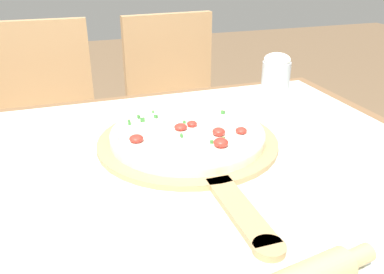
{
  "coord_description": "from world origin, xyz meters",
  "views": [
    {
      "loc": [
        -0.21,
        -0.68,
        1.13
      ],
      "look_at": [
        0.04,
        0.06,
        0.76
      ],
      "focal_mm": 38.0,
      "sensor_mm": 36.0,
      "label": 1
    }
  ],
  "objects_px": {
    "chair_right": "(177,109)",
    "chair_left": "(47,124)",
    "pizza_peel": "(191,145)",
    "pizza": "(188,134)",
    "flour_cup": "(276,73)"
  },
  "relations": [
    {
      "from": "chair_left",
      "to": "pizza",
      "type": "bearing_deg",
      "value": -66.0
    },
    {
      "from": "pizza_peel",
      "to": "chair_left",
      "type": "distance_m",
      "value": 0.88
    },
    {
      "from": "pizza",
      "to": "flour_cup",
      "type": "bearing_deg",
      "value": 35.3
    },
    {
      "from": "pizza_peel",
      "to": "flour_cup",
      "type": "distance_m",
      "value": 0.45
    },
    {
      "from": "chair_right",
      "to": "chair_left",
      "type": "bearing_deg",
      "value": 176.21
    },
    {
      "from": "pizza",
      "to": "chair_right",
      "type": "height_order",
      "value": "chair_right"
    },
    {
      "from": "chair_right",
      "to": "pizza",
      "type": "bearing_deg",
      "value": -108.39
    },
    {
      "from": "pizza_peel",
      "to": "chair_right",
      "type": "bearing_deg",
      "value": 75.72
    },
    {
      "from": "pizza",
      "to": "chair_left",
      "type": "bearing_deg",
      "value": 112.77
    },
    {
      "from": "pizza",
      "to": "chair_left",
      "type": "height_order",
      "value": "chair_left"
    },
    {
      "from": "flour_cup",
      "to": "chair_right",
      "type": "bearing_deg",
      "value": 107.38
    },
    {
      "from": "flour_cup",
      "to": "pizza_peel",
      "type": "bearing_deg",
      "value": -142.69
    },
    {
      "from": "chair_left",
      "to": "flour_cup",
      "type": "xyz_separation_m",
      "value": [
        0.68,
        -0.51,
        0.28
      ]
    },
    {
      "from": "chair_right",
      "to": "flour_cup",
      "type": "relative_size",
      "value": 7.36
    },
    {
      "from": "pizza_peel",
      "to": "pizza",
      "type": "relative_size",
      "value": 1.76
    }
  ]
}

